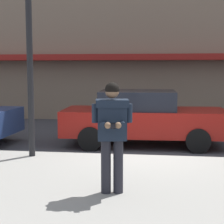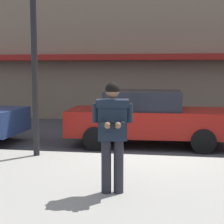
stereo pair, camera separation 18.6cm
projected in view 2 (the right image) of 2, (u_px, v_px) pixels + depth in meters
The scene contains 6 objects.
ground_plane at pixel (152, 159), 8.97m from camera, with size 80.00×80.00×0.00m, color #3D3D42.
sidewalk at pixel (203, 199), 6.00m from camera, with size 32.00×5.30×0.14m, color #99968E.
curb_paint_line at pixel (194, 160), 8.85m from camera, with size 28.00×0.12×0.01m, color silver.
parked_sedan_mid at pixel (148, 118), 10.46m from camera, with size 4.56×2.05×1.54m.
man_texting_on_phone at pixel (112, 126), 5.97m from camera, with size 0.64×0.62×1.81m.
street_lamp_post at pixel (34, 24), 8.39m from camera, with size 0.36×0.36×4.88m.
Camera 2 is at (0.50, -8.81, 2.16)m, focal length 60.00 mm.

